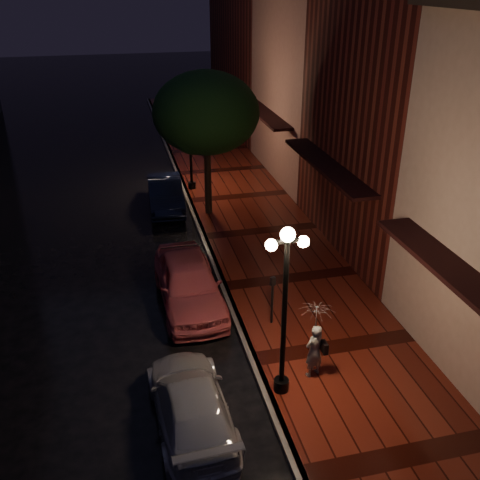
{
  "coord_description": "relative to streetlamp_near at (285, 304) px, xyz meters",
  "views": [
    {
      "loc": [
        -2.91,
        -14.44,
        9.11
      ],
      "look_at": [
        0.68,
        0.68,
        1.4
      ],
      "focal_mm": 40.0,
      "sensor_mm": 36.0,
      "label": 1
    }
  ],
  "objects": [
    {
      "name": "ground",
      "position": [
        -0.35,
        5.0,
        -2.6
      ],
      "size": [
        120.0,
        120.0,
        0.0
      ],
      "primitive_type": "plane",
      "color": "black",
      "rests_on": "ground"
    },
    {
      "name": "sidewalk",
      "position": [
        1.9,
        5.0,
        -2.53
      ],
      "size": [
        4.5,
        60.0,
        0.15
      ],
      "primitive_type": "cube",
      "color": "#45130C",
      "rests_on": "ground"
    },
    {
      "name": "curb",
      "position": [
        -0.35,
        5.0,
        -2.53
      ],
      "size": [
        0.25,
        60.0,
        0.15
      ],
      "primitive_type": "cube",
      "color": "#595451",
      "rests_on": "ground"
    },
    {
      "name": "storefront_mid",
      "position": [
        6.65,
        7.0,
        2.9
      ],
      "size": [
        5.0,
        8.0,
        11.0
      ],
      "primitive_type": "cube",
      "color": "#511914",
      "rests_on": "ground"
    },
    {
      "name": "storefront_far",
      "position": [
        6.65,
        15.0,
        1.9
      ],
      "size": [
        5.0,
        8.0,
        9.0
      ],
      "primitive_type": "cube",
      "color": "#8C5951",
      "rests_on": "ground"
    },
    {
      "name": "storefront_extra",
      "position": [
        6.65,
        25.0,
        2.4
      ],
      "size": [
        5.0,
        12.0,
        10.0
      ],
      "primitive_type": "cube",
      "color": "#511914",
      "rests_on": "ground"
    },
    {
      "name": "streetlamp_near",
      "position": [
        0.0,
        0.0,
        0.0
      ],
      "size": [
        0.96,
        0.36,
        4.31
      ],
      "color": "black",
      "rests_on": "sidewalk"
    },
    {
      "name": "streetlamp_far",
      "position": [
        0.0,
        14.0,
        0.0
      ],
      "size": [
        0.96,
        0.36,
        4.31
      ],
      "color": "black",
      "rests_on": "sidewalk"
    },
    {
      "name": "street_tree",
      "position": [
        0.26,
        10.99,
        1.64
      ],
      "size": [
        4.16,
        4.16,
        5.8
      ],
      "color": "black",
      "rests_on": "sidewalk"
    },
    {
      "name": "pink_car",
      "position": [
        -1.56,
        4.43,
        -1.84
      ],
      "size": [
        1.92,
        4.53,
        1.53
      ],
      "primitive_type": "imported",
      "rotation": [
        0.0,
        0.0,
        0.03
      ],
      "color": "#C9535A",
      "rests_on": "ground"
    },
    {
      "name": "navy_car",
      "position": [
        -1.42,
        12.27,
        -1.93
      ],
      "size": [
        1.56,
        4.09,
        1.33
      ],
      "primitive_type": "imported",
      "rotation": [
        0.0,
        0.0,
        -0.04
      ],
      "color": "black",
      "rests_on": "ground"
    },
    {
      "name": "silver_car",
      "position": [
        -2.24,
        -0.45,
        -2.01
      ],
      "size": [
        1.79,
        4.1,
        1.17
      ],
      "primitive_type": "imported",
      "rotation": [
        0.0,
        0.0,
        3.18
      ],
      "color": "#A2A2A9",
      "rests_on": "ground"
    },
    {
      "name": "woman_with_umbrella",
      "position": [
        0.93,
        0.35,
        -1.1
      ],
      "size": [
        0.85,
        0.86,
        2.04
      ],
      "rotation": [
        0.0,
        0.0,
        3.53
      ],
      "color": "silver",
      "rests_on": "sidewalk"
    },
    {
      "name": "parking_meter",
      "position": [
        0.57,
        2.73,
        -1.54
      ],
      "size": [
        0.16,
        0.14,
        1.5
      ],
      "rotation": [
        0.0,
        0.0,
        0.31
      ],
      "color": "black",
      "rests_on": "sidewalk"
    }
  ]
}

